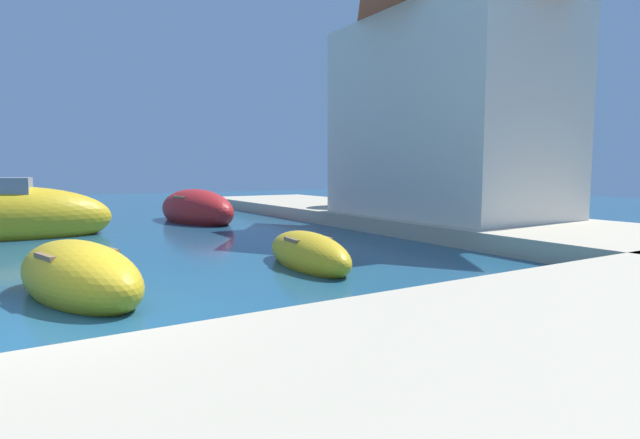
# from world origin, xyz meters

# --- Properties ---
(ground) EXTENTS (80.00, 80.00, 0.00)m
(ground) POSITION_xyz_m (0.00, 0.00, 0.00)
(ground) COLOR #1E5170
(quay_promenade) EXTENTS (44.00, 32.00, 0.50)m
(quay_promenade) POSITION_xyz_m (4.32, -0.37, 0.25)
(quay_promenade) COLOR beige
(quay_promenade) RESTS_ON ground
(moored_boat_1) EXTENTS (1.39, 3.44, 0.98)m
(moored_boat_1) POSITION_xyz_m (5.29, 2.27, 0.27)
(moored_boat_1) COLOR gold
(moored_boat_1) RESTS_ON ground
(moored_boat_2) EXTENTS (6.26, 3.04, 2.33)m
(moored_boat_2) POSITION_xyz_m (-0.33, 11.31, 0.64)
(moored_boat_2) COLOR gold
(moored_boat_2) RESTS_ON ground
(moored_boat_4) EXTENTS (2.61, 5.37, 1.72)m
(moored_boat_4) POSITION_xyz_m (6.23, 12.94, 0.48)
(moored_boat_4) COLOR #B21E1E
(moored_boat_4) RESTS_ON ground
(moored_boat_5) EXTENTS (2.26, 3.79, 1.23)m
(moored_boat_5) POSITION_xyz_m (0.70, 1.90, 0.34)
(moored_boat_5) COLOR gold
(moored_boat_5) RESTS_ON ground
(waterfront_building_main) EXTENTS (5.35, 8.09, 7.70)m
(waterfront_building_main) POSITION_xyz_m (13.00, 5.82, 4.40)
(waterfront_building_main) COLOR silver
(waterfront_building_main) RESTS_ON quay_promenade
(quayside_tree) EXTENTS (2.97, 2.97, 4.92)m
(quayside_tree) POSITION_xyz_m (14.44, 10.93, 3.92)
(quayside_tree) COLOR brown
(quayside_tree) RESTS_ON quay_promenade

